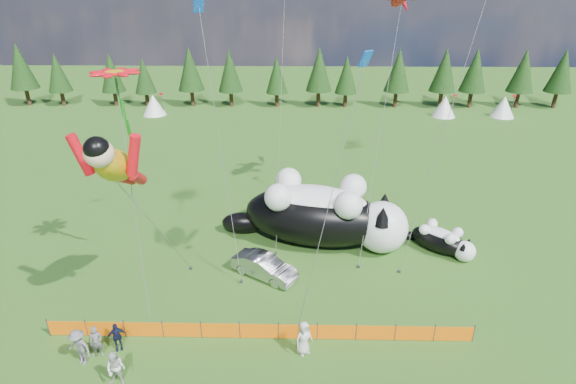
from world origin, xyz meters
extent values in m
plane|color=#0F3B0A|center=(0.00, 0.00, 0.00)|extent=(160.00, 160.00, 0.00)
cylinder|color=#262626|center=(-11.00, -3.00, 0.55)|extent=(0.06, 0.06, 1.10)
cylinder|color=#262626|center=(-9.00, -3.00, 0.55)|extent=(0.06, 0.06, 1.10)
cylinder|color=#262626|center=(-7.00, -3.00, 0.55)|extent=(0.06, 0.06, 1.10)
cylinder|color=#262626|center=(-5.00, -3.00, 0.55)|extent=(0.06, 0.06, 1.10)
cylinder|color=#262626|center=(-3.00, -3.00, 0.55)|extent=(0.06, 0.06, 1.10)
cylinder|color=#262626|center=(-1.00, -3.00, 0.55)|extent=(0.06, 0.06, 1.10)
cylinder|color=#262626|center=(1.00, -3.00, 0.55)|extent=(0.06, 0.06, 1.10)
cylinder|color=#262626|center=(3.00, -3.00, 0.55)|extent=(0.06, 0.06, 1.10)
cylinder|color=#262626|center=(5.00, -3.00, 0.55)|extent=(0.06, 0.06, 1.10)
cylinder|color=#262626|center=(7.00, -3.00, 0.55)|extent=(0.06, 0.06, 1.10)
cylinder|color=#262626|center=(9.00, -3.00, 0.55)|extent=(0.06, 0.06, 1.10)
cylinder|color=#262626|center=(11.00, -3.00, 0.55)|extent=(0.06, 0.06, 1.10)
cube|color=#FF6905|center=(-10.00, -3.00, 0.50)|extent=(2.00, 0.04, 0.90)
cube|color=#FF6905|center=(-8.00, -3.00, 0.50)|extent=(2.00, 0.04, 0.90)
cube|color=#FF6905|center=(-6.00, -3.00, 0.50)|extent=(2.00, 0.04, 0.90)
cube|color=#FF6905|center=(-4.00, -3.00, 0.50)|extent=(2.00, 0.04, 0.90)
cube|color=#FF6905|center=(-2.00, -3.00, 0.50)|extent=(2.00, 0.04, 0.90)
cube|color=#FF6905|center=(0.00, -3.00, 0.50)|extent=(2.00, 0.04, 0.90)
cube|color=#FF6905|center=(2.00, -3.00, 0.50)|extent=(2.00, 0.04, 0.90)
cube|color=#FF6905|center=(4.00, -3.00, 0.50)|extent=(2.00, 0.04, 0.90)
cube|color=#FF6905|center=(6.00, -3.00, 0.50)|extent=(2.00, 0.04, 0.90)
cube|color=#FF6905|center=(8.00, -3.00, 0.50)|extent=(2.00, 0.04, 0.90)
cube|color=#FF6905|center=(10.00, -3.00, 0.50)|extent=(2.00, 0.04, 0.90)
ellipsoid|color=black|center=(3.14, 6.81, 2.00)|extent=(10.76, 6.75, 3.99)
ellipsoid|color=white|center=(3.14, 6.81, 2.99)|extent=(8.09, 4.91, 2.44)
sphere|color=white|center=(7.68, 5.78, 1.77)|extent=(3.55, 3.55, 3.55)
sphere|color=#E3586A|center=(9.15, 5.44, 1.77)|extent=(0.50, 0.50, 0.50)
ellipsoid|color=black|center=(-2.05, 7.98, 0.78)|extent=(3.37, 2.20, 1.55)
cone|color=black|center=(7.44, 4.74, 3.19)|extent=(1.24, 1.24, 1.24)
cone|color=black|center=(7.91, 6.82, 3.19)|extent=(1.24, 1.24, 1.24)
sphere|color=white|center=(5.83, 7.67, 3.88)|extent=(1.86, 1.86, 1.86)
sphere|color=white|center=(5.20, 4.86, 3.88)|extent=(1.86, 1.86, 1.86)
sphere|color=white|center=(1.29, 8.70, 3.88)|extent=(1.86, 1.86, 1.86)
sphere|color=white|center=(0.66, 5.89, 3.88)|extent=(1.86, 1.86, 1.86)
ellipsoid|color=black|center=(11.67, 5.75, 0.79)|extent=(4.18, 3.99, 1.58)
ellipsoid|color=white|center=(11.67, 5.75, 1.18)|extent=(3.10, 2.96, 0.96)
sphere|color=white|center=(13.04, 4.53, 0.70)|extent=(1.40, 1.40, 1.40)
sphere|color=#E3586A|center=(13.49, 4.14, 0.70)|extent=(0.20, 0.20, 0.20)
ellipsoid|color=black|center=(10.09, 7.15, 0.31)|extent=(1.33, 1.27, 0.61)
cone|color=black|center=(12.77, 4.22, 1.26)|extent=(0.49, 0.49, 0.49)
cone|color=black|center=(13.32, 4.85, 1.26)|extent=(0.49, 0.49, 0.49)
sphere|color=white|center=(12.77, 5.54, 1.53)|extent=(0.74, 0.74, 0.74)
sphere|color=white|center=(12.01, 4.69, 1.53)|extent=(0.74, 0.74, 0.74)
sphere|color=white|center=(11.39, 6.76, 1.53)|extent=(0.74, 0.74, 0.74)
sphere|color=white|center=(10.63, 5.91, 1.53)|extent=(0.74, 0.74, 0.74)
imported|color=#ACACB1|center=(-0.10, 2.49, 0.71)|extent=(4.44, 3.53, 1.42)
imported|color=#5D5D62|center=(-7.87, -4.31, 0.87)|extent=(0.71, 0.54, 1.74)
imported|color=beige|center=(-6.28, -6.02, 0.92)|extent=(0.91, 0.55, 1.84)
imported|color=black|center=(-7.05, -3.87, 0.80)|extent=(1.05, 0.84, 1.59)
imported|color=#5D5D62|center=(-8.49, -4.81, 0.99)|extent=(1.42, 1.03, 1.97)
imported|color=beige|center=(2.29, -3.91, 0.95)|extent=(1.10, 1.01, 1.89)
cylinder|color=#595959|center=(-5.76, 0.75, 4.63)|extent=(0.03, 0.03, 10.27)
cube|color=#262626|center=(-4.93, 3.13, 0.08)|extent=(0.15, 0.15, 0.16)
cylinder|color=#595959|center=(7.41, 8.07, 8.04)|extent=(0.03, 0.03, 18.45)
cube|color=#262626|center=(5.95, 3.52, 0.08)|extent=(0.15, 0.15, 0.16)
cylinder|color=#595959|center=(-6.63, -0.13, 6.43)|extent=(0.03, 0.03, 13.29)
cube|color=#262626|center=(-5.93, -2.19, 0.08)|extent=(0.15, 0.15, 0.16)
cube|color=#1C8E19|center=(-7.34, 1.93, 10.36)|extent=(0.19, 0.19, 4.14)
cylinder|color=#595959|center=(-2.48, 3.40, 7.92)|extent=(0.03, 0.03, 16.00)
cube|color=#262626|center=(-1.49, 1.79, 0.08)|extent=(0.15, 0.15, 0.16)
cylinder|color=#595959|center=(10.97, 5.22, 10.44)|extent=(0.03, 0.03, 21.61)
cube|color=#262626|center=(8.49, 3.04, 0.08)|extent=(0.15, 0.15, 0.16)
cylinder|color=#595959|center=(3.40, -1.70, 7.03)|extent=(0.03, 0.03, 14.05)
cube|color=#262626|center=(2.05, -2.09, 0.08)|extent=(0.15, 0.15, 0.16)
cylinder|color=#595959|center=(0.77, 9.09, 9.49)|extent=(0.03, 0.03, 20.41)
cube|color=#262626|center=(0.50, 5.00, 0.08)|extent=(0.15, 0.15, 0.16)
camera|label=1|loc=(1.87, -20.88, 16.87)|focal=28.00mm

